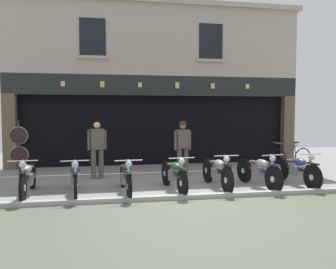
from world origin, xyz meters
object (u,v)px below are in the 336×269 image
object	(u,v)px
motorcycle_far_left	(28,177)
advert_board_far	(236,118)
motorcycle_left	(75,177)
motorcycle_center_right	(217,171)
motorcycle_far_right	(296,169)
shopkeeper_center	(183,145)
tyre_sign_pole	(19,146)
leaning_bicycle	(291,157)
advert_board_near	(205,118)
motorcycle_right	(259,171)
motorcycle_center	(174,174)
motorcycle_center_left	(126,176)
salesman_left	(97,147)

from	to	relation	value
motorcycle_far_left	advert_board_far	distance (m)	8.19
motorcycle_left	motorcycle_center_right	distance (m)	3.54
motorcycle_center_right	motorcycle_far_right	world-z (taller)	motorcycle_center_right
shopkeeper_center	tyre_sign_pole	size ratio (longest dim) A/B	0.99
motorcycle_far_left	leaning_bicycle	xyz separation A→B (m)	(8.20, 2.59, -0.05)
motorcycle_left	advert_board_near	world-z (taller)	advert_board_near
motorcycle_right	shopkeeper_center	size ratio (longest dim) A/B	1.16
motorcycle_center	motorcycle_far_right	distance (m)	3.37
tyre_sign_pole	advert_board_near	xyz separation A→B (m)	(6.29, 2.11, 0.78)
motorcycle_right	advert_board_near	xyz separation A→B (m)	(-0.16, 4.46, 1.31)
motorcycle_center	motorcycle_right	xyz separation A→B (m)	(2.25, 0.01, 0.01)
motorcycle_left	tyre_sign_pole	bearing A→B (deg)	-58.36
motorcycle_center_left	advert_board_far	xyz separation A→B (m)	(4.55, 4.50, 1.32)
motorcycle_right	advert_board_far	distance (m)	4.78
motorcycle_far_left	advert_board_near	size ratio (longest dim) A/B	2.22
motorcycle_left	shopkeeper_center	bearing A→B (deg)	-152.23
motorcycle_left	motorcycle_center_left	world-z (taller)	motorcycle_left
motorcycle_center_right	motorcycle_far_right	xyz separation A→B (m)	(2.22, -0.02, -0.01)
motorcycle_center_right	advert_board_far	bearing A→B (deg)	-118.86
motorcycle_center_right	tyre_sign_pole	world-z (taller)	tyre_sign_pole
motorcycle_far_right	shopkeeper_center	world-z (taller)	shopkeeper_center
motorcycle_center_left	shopkeeper_center	xyz separation A→B (m)	(1.88, 2.08, 0.52)
motorcycle_center_left	motorcycle_right	size ratio (longest dim) A/B	1.04
motorcycle_far_left	motorcycle_center_right	distance (m)	4.62
motorcycle_center_right	leaning_bicycle	xyz separation A→B (m)	(3.57, 2.62, -0.06)
leaning_bicycle	motorcycle_right	bearing A→B (deg)	128.67
motorcycle_far_left	motorcycle_center_right	size ratio (longest dim) A/B	0.98
leaning_bicycle	advert_board_near	bearing A→B (deg)	47.42
motorcycle_center_left	leaning_bicycle	size ratio (longest dim) A/B	1.15
motorcycle_right	motorcycle_far_right	size ratio (longest dim) A/B	0.98
salesman_left	tyre_sign_pole	world-z (taller)	tyre_sign_pole
motorcycle_center_left	advert_board_near	world-z (taller)	advert_board_near
motorcycle_left	advert_board_far	xyz separation A→B (m)	(5.74, 4.46, 1.32)
motorcycle_right	advert_board_near	bearing A→B (deg)	-97.37
motorcycle_far_left	motorcycle_far_right	world-z (taller)	motorcycle_far_left
motorcycle_left	motorcycle_center	bearing A→B (deg)	173.70
leaning_bicycle	motorcycle_center_left	bearing A→B (deg)	105.88
motorcycle_left	salesman_left	size ratio (longest dim) A/B	1.14
motorcycle_center_right	salesman_left	xyz separation A→B (m)	(-3.08, 1.86, 0.49)
advert_board_far	motorcycle_center_left	bearing A→B (deg)	-135.33
salesman_left	advert_board_near	bearing A→B (deg)	-160.86
motorcycle_far_left	tyre_sign_pole	size ratio (longest dim) A/B	1.22
salesman_left	shopkeeper_center	bearing A→B (deg)	169.23
motorcycle_center_left	tyre_sign_pole	distance (m)	3.87
motorcycle_far_right	advert_board_near	size ratio (longest dim) A/B	2.12
motorcycle_left	salesman_left	xyz separation A→B (m)	(0.46, 1.95, 0.51)
motorcycle_center_left	motorcycle_right	xyz separation A→B (m)	(3.45, 0.03, 0.02)
motorcycle_center_left	motorcycle_center	world-z (taller)	motorcycle_center
motorcycle_right	motorcycle_center_left	bearing A→B (deg)	-8.92
motorcycle_center_left	motorcycle_right	distance (m)	3.45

